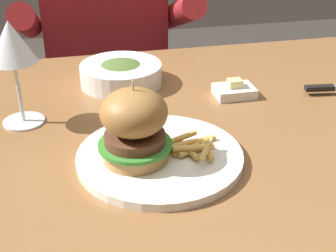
{
  "coord_description": "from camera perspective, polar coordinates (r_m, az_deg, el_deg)",
  "views": [
    {
      "loc": [
        -0.17,
        -0.72,
        1.14
      ],
      "look_at": [
        -0.03,
        -0.08,
        0.78
      ],
      "focal_mm": 50.0,
      "sensor_mm": 36.0,
      "label": 1
    }
  ],
  "objects": [
    {
      "name": "fries_pile",
      "position": [
        0.74,
        2.94,
        -2.52
      ],
      "size": [
        0.1,
        0.09,
        0.02
      ],
      "color": "gold",
      "rests_on": "main_plate"
    },
    {
      "name": "soup_bowl",
      "position": [
        1.02,
        -5.74,
        6.43
      ],
      "size": [
        0.18,
        0.18,
        0.05
      ],
      "color": "white",
      "rests_on": "dining_table"
    },
    {
      "name": "dining_table",
      "position": [
        0.89,
        0.73,
        -4.85
      ],
      "size": [
        1.42,
        0.83,
        0.74
      ],
      "color": "brown",
      "rests_on": "ground"
    },
    {
      "name": "diner_person",
      "position": [
        1.53,
        -7.41,
        5.91
      ],
      "size": [
        0.51,
        0.36,
        1.18
      ],
      "color": "#282833",
      "rests_on": "ground"
    },
    {
      "name": "wine_glass",
      "position": [
        0.84,
        -18.55,
        9.27
      ],
      "size": [
        0.08,
        0.08,
        0.19
      ],
      "color": "silver",
      "rests_on": "dining_table"
    },
    {
      "name": "main_plate",
      "position": [
        0.74,
        -1.0,
        -3.75
      ],
      "size": [
        0.26,
        0.26,
        0.01
      ],
      "primitive_type": "cylinder",
      "color": "white",
      "rests_on": "dining_table"
    },
    {
      "name": "butter_dish",
      "position": [
        0.97,
        8.09,
        4.3
      ],
      "size": [
        0.08,
        0.06,
        0.04
      ],
      "color": "white",
      "rests_on": "dining_table"
    },
    {
      "name": "burger_sandwich",
      "position": [
        0.7,
        -4.13,
        0.06
      ],
      "size": [
        0.11,
        0.11,
        0.13
      ],
      "color": "#B78447",
      "rests_on": "main_plate"
    }
  ]
}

